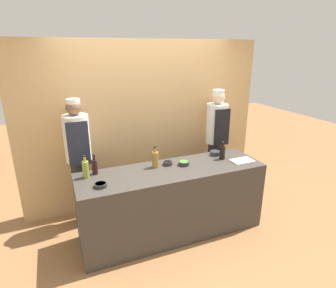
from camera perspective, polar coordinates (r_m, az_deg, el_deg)
name	(u,v)px	position (r m, az deg, el deg)	size (l,w,h in m)	color
ground_plane	(172,231)	(3.86, 0.81, -17.22)	(14.00, 14.00, 0.00)	olive
cabinet_wall	(145,124)	(4.22, -4.65, 4.08)	(3.60, 0.18, 2.40)	tan
counter	(172,201)	(3.62, 0.84, -11.55)	(2.29, 0.68, 0.89)	#3D3833
sauce_bowl_green	(184,163)	(3.52, 3.23, -3.87)	(0.13, 0.13, 0.05)	#2D2D2D
sauce_bowl_purple	(168,163)	(3.52, -0.10, -3.86)	(0.11, 0.11, 0.05)	#2D2D2D
sauce_bowl_white	(101,185)	(3.08, -13.55, -8.07)	(0.14, 0.14, 0.04)	#2D2D2D
sauce_bowl_brown	(215,153)	(3.89, 9.54, -1.79)	(0.13, 0.13, 0.06)	#2D2D2D
cutting_board	(242,161)	(3.75, 14.87, -3.34)	(0.28, 0.18, 0.02)	white
bottle_wine	(95,166)	(3.36, -14.67, -4.41)	(0.07, 0.07, 0.25)	black
bottle_vinegar	(155,159)	(3.43, -2.61, -3.08)	(0.08, 0.08, 0.27)	olive
bottle_oil	(86,169)	(3.29, -16.39, -4.88)	(0.07, 0.07, 0.27)	olive
bottle_soy	(222,152)	(3.76, 10.99, -1.65)	(0.07, 0.07, 0.24)	black
chef_left	(79,159)	(3.77, -17.58, -2.89)	(0.32, 0.32, 1.70)	#28282D
chef_right	(216,140)	(4.39, 9.69, 0.87)	(0.32, 0.32, 1.70)	#28282D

